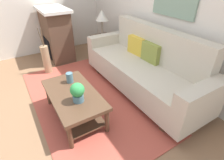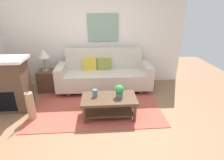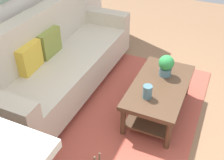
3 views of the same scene
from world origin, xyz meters
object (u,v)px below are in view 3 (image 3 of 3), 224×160
at_px(couch, 60,62).
at_px(throw_pillow_olive, 49,43).
at_px(throw_pillow_mustard, 30,58).
at_px(coffee_table, 159,92).
at_px(tabletop_vase, 147,92).
at_px(potted_plant_tabletop, 166,65).

distance_m(couch, throw_pillow_olive, 0.28).
height_order(throw_pillow_mustard, coffee_table, throw_pillow_mustard).
xyz_separation_m(throw_pillow_mustard, tabletop_vase, (0.16, -1.36, -0.17)).
height_order(couch, throw_pillow_mustard, couch).
distance_m(tabletop_vase, potted_plant_tabletop, 0.50).
relative_size(throw_pillow_mustard, potted_plant_tabletop, 1.37).
bearing_deg(potted_plant_tabletop, throw_pillow_olive, 100.22).
bearing_deg(potted_plant_tabletop, couch, 101.17).
bearing_deg(potted_plant_tabletop, throw_pillow_mustard, 114.35).
height_order(tabletop_vase, potted_plant_tabletop, potted_plant_tabletop).
bearing_deg(tabletop_vase, couch, 79.39).
distance_m(couch, coffee_table, 1.31).
distance_m(throw_pillow_mustard, tabletop_vase, 1.38).
relative_size(throw_pillow_olive, potted_plant_tabletop, 1.37).
distance_m(coffee_table, tabletop_vase, 0.35).
xyz_separation_m(couch, throw_pillow_olive, (0.00, 0.12, 0.25)).
bearing_deg(tabletop_vase, throw_pillow_olive, 80.34).
bearing_deg(potted_plant_tabletop, coffee_table, -179.69).
relative_size(tabletop_vase, potted_plant_tabletop, 0.57).
relative_size(throw_pillow_olive, tabletop_vase, 2.39).
relative_size(couch, coffee_table, 2.22).
distance_m(couch, tabletop_vase, 1.26).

